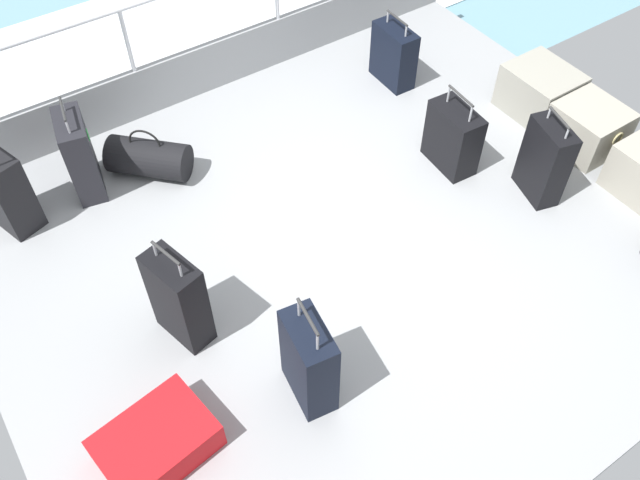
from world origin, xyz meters
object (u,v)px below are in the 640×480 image
(duffel_bag, at_px, (149,158))
(suitcase_4, at_px, (179,299))
(cargo_crate_1, at_px, (588,128))
(suitcase_5, at_px, (453,138))
(suitcase_6, at_px, (545,161))
(suitcase_8, at_px, (394,55))
(cargo_crate_0, at_px, (540,91))
(suitcase_0, at_px, (309,362))
(suitcase_1, at_px, (156,443))
(suitcase_3, at_px, (6,192))
(suitcase_7, at_px, (80,156))

(duffel_bag, bearing_deg, suitcase_4, -16.72)
(cargo_crate_1, distance_m, suitcase_5, 1.16)
(suitcase_6, height_order, suitcase_8, suitcase_6)
(cargo_crate_0, distance_m, suitcase_0, 3.32)
(suitcase_0, distance_m, suitcase_5, 2.30)
(suitcase_5, bearing_deg, duffel_bag, -121.68)
(suitcase_5, height_order, suitcase_8, suitcase_5)
(suitcase_6, relative_size, duffel_bag, 1.12)
(cargo_crate_0, bearing_deg, suitcase_1, -76.53)
(suitcase_4, bearing_deg, duffel_bag, 163.28)
(suitcase_8, bearing_deg, suitcase_3, -93.20)
(cargo_crate_0, height_order, suitcase_4, suitcase_4)
(cargo_crate_1, relative_size, suitcase_3, 0.65)
(suitcase_6, xyz_separation_m, suitcase_8, (-1.75, -0.04, -0.06))
(suitcase_5, height_order, duffel_bag, suitcase_5)
(suitcase_5, relative_size, duffel_bag, 1.03)
(suitcase_3, height_order, suitcase_5, suitcase_3)
(suitcase_0, distance_m, suitcase_3, 2.58)
(suitcase_5, bearing_deg, cargo_crate_1, 66.09)
(cargo_crate_0, height_order, cargo_crate_1, cargo_crate_0)
(duffel_bag, bearing_deg, cargo_crate_1, 60.86)
(suitcase_1, bearing_deg, suitcase_7, 167.87)
(suitcase_3, xyz_separation_m, suitcase_6, (1.94, 3.42, 0.00))
(suitcase_8, height_order, duffel_bag, suitcase_8)
(cargo_crate_0, relative_size, suitcase_3, 0.72)
(cargo_crate_0, relative_size, suitcase_8, 0.94)
(suitcase_5, relative_size, suitcase_8, 1.06)
(suitcase_4, xyz_separation_m, suitcase_8, (-1.36, 2.78, -0.08))
(cargo_crate_0, distance_m, suitcase_5, 1.08)
(suitcase_1, bearing_deg, suitcase_0, 80.18)
(suitcase_0, height_order, suitcase_3, suitcase_3)
(cargo_crate_1, height_order, suitcase_7, suitcase_7)
(suitcase_1, distance_m, duffel_bag, 2.35)
(cargo_crate_0, height_order, suitcase_5, suitcase_5)
(suitcase_1, relative_size, suitcase_6, 0.93)
(suitcase_0, bearing_deg, cargo_crate_1, 100.61)
(suitcase_4, bearing_deg, suitcase_6, 82.19)
(suitcase_3, xyz_separation_m, duffel_bag, (0.06, 1.05, -0.17))
(cargo_crate_0, distance_m, suitcase_4, 3.57)
(suitcase_1, distance_m, suitcase_7, 2.32)
(cargo_crate_1, distance_m, suitcase_8, 1.77)
(suitcase_7, bearing_deg, suitcase_1, -12.13)
(suitcase_6, bearing_deg, suitcase_7, -125.09)
(suitcase_7, bearing_deg, suitcase_0, 10.51)
(cargo_crate_0, xyz_separation_m, suitcase_4, (0.32, -3.55, 0.15))
(cargo_crate_0, relative_size, suitcase_6, 0.82)
(cargo_crate_0, xyz_separation_m, cargo_crate_1, (0.55, -0.01, -0.01))
(suitcase_3, relative_size, suitcase_7, 1.09)
(cargo_crate_0, distance_m, duffel_bag, 3.32)
(cargo_crate_1, bearing_deg, suitcase_5, -113.91)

